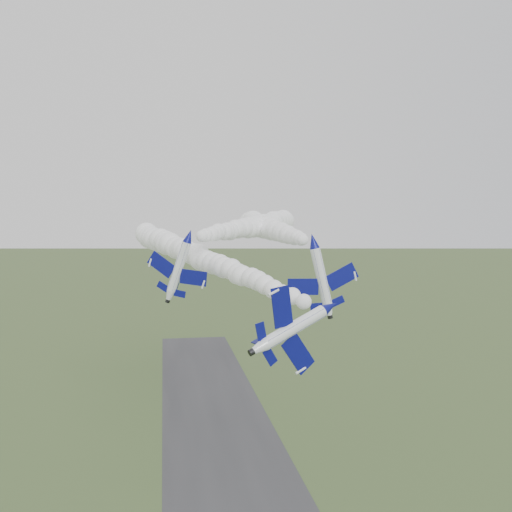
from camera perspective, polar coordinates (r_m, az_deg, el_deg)
The scene contains 7 objects.
runway at distance 100.61m, azimuth -1.94°, elevation -22.87°, with size 24.00×260.00×0.04m, color #323234.
jet_lead at distance 61.27m, azimuth 7.46°, elevation -5.07°, with size 5.51×11.23×8.89m.
smoke_trail_jet_lead at distance 95.60m, azimuth -5.66°, elevation -0.12°, with size 4.92×72.44×4.92m, color silver, non-canonical shape.
jet_pair_left at distance 83.33m, azimuth -6.73°, elevation 2.02°, with size 9.04×10.93×3.82m.
smoke_trail_jet_pair_left at distance 115.48m, azimuth -0.46°, elevation 2.90°, with size 5.52×63.14×5.52m, color silver, non-canonical shape.
jet_pair_right at distance 84.97m, azimuth 5.76°, elevation 1.53°, with size 10.64×13.14×3.88m.
smoke_trail_jet_pair_right at distance 115.05m, azimuth 1.53°, elevation 2.72°, with size 5.45×55.72×5.45m, color silver, non-canonical shape.
Camera 1 is at (-11.46, -59.57, 44.40)m, focal length 40.00 mm.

